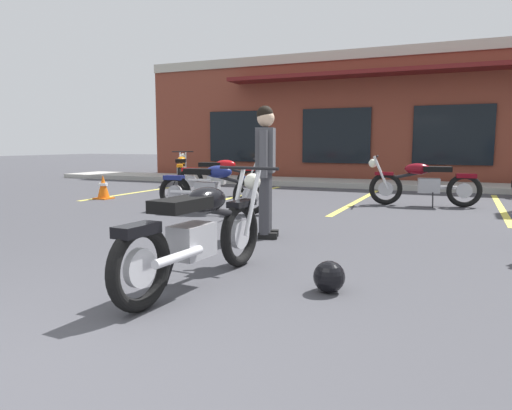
% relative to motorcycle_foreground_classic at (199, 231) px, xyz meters
% --- Properties ---
extents(ground_plane, '(80.00, 80.00, 0.00)m').
position_rel_motorcycle_foreground_classic_xyz_m(ground_plane, '(0.02, 1.97, -0.46)').
color(ground_plane, '#3D3D42').
extents(sidewalk_kerb, '(22.00, 1.80, 0.14)m').
position_rel_motorcycle_foreground_classic_xyz_m(sidewalk_kerb, '(0.02, 10.16, -0.39)').
color(sidewalk_kerb, '#A8A59E').
rests_on(sidewalk_kerb, ground_plane).
extents(brick_storefront_building, '(16.92, 6.95, 4.05)m').
position_rel_motorcycle_foreground_classic_xyz_m(brick_storefront_building, '(0.02, 14.34, 1.57)').
color(brick_storefront_building, brown).
rests_on(brick_storefront_building, ground_plane).
extents(painted_stall_lines, '(10.92, 4.80, 0.01)m').
position_rel_motorcycle_foreground_classic_xyz_m(painted_stall_lines, '(0.02, 6.56, -0.46)').
color(painted_stall_lines, '#DBCC4C').
rests_on(painted_stall_lines, ground_plane).
extents(motorcycle_foreground_classic, '(0.66, 2.11, 0.98)m').
position_rel_motorcycle_foreground_classic_xyz_m(motorcycle_foreground_classic, '(0.00, 0.00, 0.00)').
color(motorcycle_foreground_classic, black).
rests_on(motorcycle_foreground_classic, ground_plane).
extents(motorcycle_black_cruiser, '(2.11, 0.66, 0.98)m').
position_rel_motorcycle_foreground_classic_xyz_m(motorcycle_black_cruiser, '(-1.96, 3.81, 0.00)').
color(motorcycle_black_cruiser, black).
rests_on(motorcycle_black_cruiser, ground_plane).
extents(motorcycle_silver_naked, '(2.10, 0.73, 0.98)m').
position_rel_motorcycle_foreground_classic_xyz_m(motorcycle_silver_naked, '(1.34, 6.24, 0.00)').
color(motorcycle_silver_naked, black).
rests_on(motorcycle_silver_naked, ground_plane).
extents(motorcycle_blue_standard, '(1.29, 1.90, 0.98)m').
position_rel_motorcycle_foreground_classic_xyz_m(motorcycle_blue_standard, '(-5.52, 8.42, 0.00)').
color(motorcycle_blue_standard, black).
rests_on(motorcycle_blue_standard, ground_plane).
extents(motorcycle_orange_scrambler, '(2.08, 0.85, 0.98)m').
position_rel_motorcycle_foreground_classic_xyz_m(motorcycle_orange_scrambler, '(-3.16, 6.39, 0.00)').
color(motorcycle_orange_scrambler, black).
rests_on(motorcycle_orange_scrambler, ground_plane).
extents(person_in_shorts_foreground, '(0.35, 0.60, 1.68)m').
position_rel_motorcycle_foreground_classic_xyz_m(person_in_shorts_foreground, '(-0.27, 2.14, 0.49)').
color(person_in_shorts_foreground, black).
rests_on(person_in_shorts_foreground, ground_plane).
extents(helmet_on_pavement, '(0.26, 0.26, 0.26)m').
position_rel_motorcycle_foreground_classic_xyz_m(helmet_on_pavement, '(1.08, 0.23, -0.33)').
color(helmet_on_pavement, black).
rests_on(helmet_on_pavement, ground_plane).
extents(traffic_cone, '(0.34, 0.34, 0.53)m').
position_rel_motorcycle_foreground_classic_xyz_m(traffic_cone, '(-5.18, 4.71, -0.20)').
color(traffic_cone, orange).
rests_on(traffic_cone, ground_plane).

